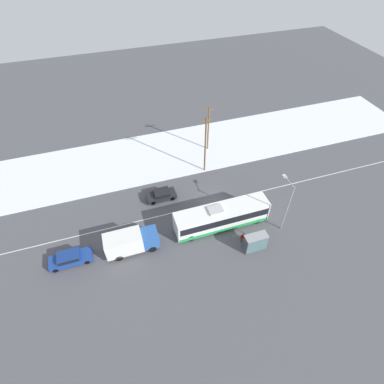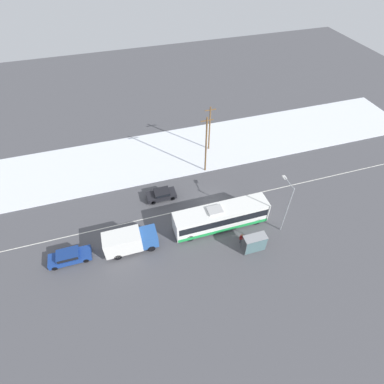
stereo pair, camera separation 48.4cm
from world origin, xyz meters
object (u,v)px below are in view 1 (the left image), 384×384
object	(u,v)px
city_bus	(222,217)
utility_pole_snowlot	(208,128)
box_truck	(130,242)
parked_car_near_truck	(70,258)
bus_shelter	(257,242)
streetlamp	(287,201)
sedan_car	(161,195)
utility_pole_roadside	(205,145)
pedestrian_at_stop	(243,237)

from	to	relation	value
city_bus	utility_pole_snowlot	xyz separation A→B (m)	(3.87, 15.61, 2.41)
box_truck	parked_car_near_truck	world-z (taller)	box_truck
bus_shelter	streetlamp	xyz separation A→B (m)	(4.62, 2.40, 2.98)
sedan_car	utility_pole_roadside	bearing A→B (deg)	-153.86
box_truck	pedestrian_at_stop	xyz separation A→B (m)	(13.00, -3.07, -0.56)
parked_car_near_truck	box_truck	bearing A→B (deg)	-3.80
sedan_car	utility_pole_snowlot	size ratio (longest dim) A/B	0.52
pedestrian_at_stop	utility_pole_roadside	bearing A→B (deg)	89.67
sedan_car	utility_pole_roadside	size ratio (longest dim) A/B	0.43
box_truck	bus_shelter	xyz separation A→B (m)	(13.99, -4.61, 0.09)
pedestrian_at_stop	streetlamp	distance (m)	6.74
streetlamp	utility_pole_snowlot	distance (m)	18.32
city_bus	parked_car_near_truck	xyz separation A→B (m)	(-18.48, 0.27, -0.86)
city_bus	streetlamp	size ratio (longest dim) A/B	1.62
box_truck	utility_pole_snowlot	bearing A→B (deg)	45.79
parked_car_near_truck	utility_pole_snowlot	xyz separation A→B (m)	(22.35, 15.35, 3.27)
city_bus	bus_shelter	distance (m)	5.41
pedestrian_at_stop	streetlamp	world-z (taller)	streetlamp
city_bus	sedan_car	distance (m)	9.26
utility_pole_roadside	parked_car_near_truck	bearing A→B (deg)	-152.59
bus_shelter	streetlamp	size ratio (longest dim) A/B	0.37
utility_pole_roadside	utility_pole_snowlot	world-z (taller)	utility_pole_roadside
box_truck	pedestrian_at_stop	world-z (taller)	box_truck
city_bus	box_truck	xyz separation A→B (m)	(-11.51, -0.19, -0.08)
city_bus	bus_shelter	world-z (taller)	city_bus
streetlamp	utility_pole_roadside	world-z (taller)	utility_pole_roadside
city_bus	utility_pole_roadside	distance (m)	11.25
bus_shelter	sedan_car	bearing A→B (deg)	126.23
box_truck	streetlamp	xyz separation A→B (m)	(18.61, -2.21, 3.07)
sedan_car	pedestrian_at_stop	world-z (taller)	pedestrian_at_stop
sedan_car	streetlamp	distance (m)	16.62
city_bus	utility_pole_snowlot	distance (m)	16.27
pedestrian_at_stop	utility_pole_snowlot	size ratio (longest dim) A/B	0.21
streetlamp	box_truck	bearing A→B (deg)	173.21
box_truck	utility_pole_roadside	bearing A→B (deg)	39.71
streetlamp	sedan_car	bearing A→B (deg)	144.80
parked_car_near_truck	bus_shelter	distance (m)	21.58
city_bus	streetlamp	distance (m)	8.07
pedestrian_at_stop	bus_shelter	world-z (taller)	bus_shelter
parked_car_near_truck	streetlamp	distance (m)	26.01
city_bus	box_truck	size ratio (longest dim) A/B	1.93
pedestrian_at_stop	sedan_car	bearing A→B (deg)	126.73
sedan_car	parked_car_near_truck	distance (m)	14.05
bus_shelter	utility_pole_roadside	bearing A→B (deg)	93.37
city_bus	box_truck	bearing A→B (deg)	-179.03
pedestrian_at_stop	streetlamp	bearing A→B (deg)	8.64
streetlamp	parked_car_near_truck	bearing A→B (deg)	174.03
city_bus	sedan_car	bearing A→B (deg)	131.46
utility_pole_roadside	streetlamp	bearing A→B (deg)	-67.06
box_truck	bus_shelter	size ratio (longest dim) A/B	2.29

